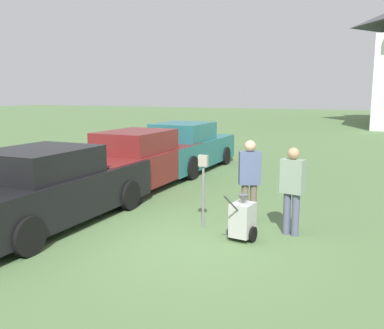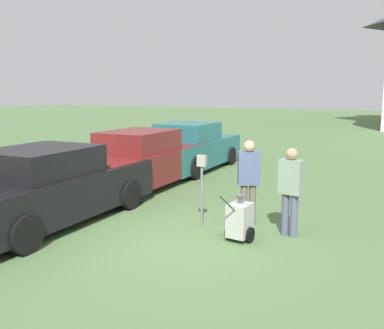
% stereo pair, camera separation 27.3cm
% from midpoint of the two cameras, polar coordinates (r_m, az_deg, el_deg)
% --- Properties ---
extents(ground_plane, '(120.00, 120.00, 0.00)m').
position_cam_midpoint_polar(ground_plane, '(7.70, -2.78, -10.46)').
color(ground_plane, '#517042').
extents(parked_car_black, '(2.06, 4.93, 1.56)m').
position_cam_midpoint_polar(parked_car_black, '(9.11, -19.47, -3.10)').
color(parked_car_black, black).
rests_on(parked_car_black, ground_plane).
extents(parked_car_maroon, '(1.94, 5.10, 1.60)m').
position_cam_midpoint_polar(parked_car_maroon, '(11.92, -7.72, 0.40)').
color(parked_car_maroon, maroon).
rests_on(parked_car_maroon, ground_plane).
extents(parked_car_teal, '(2.03, 4.89, 1.61)m').
position_cam_midpoint_polar(parked_car_teal, '(14.62, -1.43, 2.17)').
color(parked_car_teal, '#23666B').
rests_on(parked_car_teal, ground_plane).
extents(parking_meter, '(0.18, 0.09, 1.45)m').
position_cam_midpoint_polar(parking_meter, '(8.29, 0.56, -1.78)').
color(parking_meter, slate).
rests_on(parking_meter, ground_plane).
extents(person_worker, '(0.47, 0.37, 1.71)m').
position_cam_midpoint_polar(person_worker, '(8.55, 6.77, -1.68)').
color(person_worker, '#665B4C').
rests_on(person_worker, ground_plane).
extents(person_supervisor, '(0.46, 0.30, 1.65)m').
position_cam_midpoint_polar(person_supervisor, '(8.06, 12.28, -2.82)').
color(person_supervisor, '#515670').
rests_on(person_supervisor, ground_plane).
extents(equipment_cart, '(0.50, 1.00, 1.00)m').
position_cam_midpoint_polar(equipment_cart, '(7.77, 5.75, -7.30)').
color(equipment_cart, '#B2B2AD').
rests_on(equipment_cart, ground_plane).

